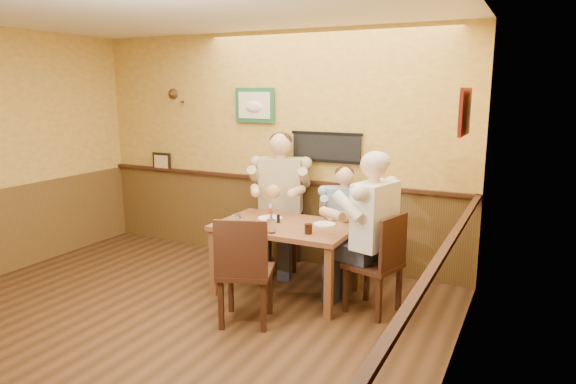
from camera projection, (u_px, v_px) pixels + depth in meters
name	position (u px, v px, depth m)	size (l,w,h in m)	color
room	(151.00, 143.00, 4.19)	(5.02, 5.03, 2.81)	#341F0F
dining_table	(286.00, 232.00, 5.31)	(1.40, 0.90, 0.75)	brown
chair_back_left	(281.00, 225.00, 6.15)	(0.47, 0.47, 1.02)	#3C1F13
chair_back_right	(343.00, 243.00, 5.83)	(0.37, 0.37, 0.81)	#3C1F13
chair_right_end	(373.00, 263.00, 4.89)	(0.45, 0.45, 0.98)	#3C1F13
chair_near_side	(246.00, 269.00, 4.67)	(0.47, 0.47, 1.02)	#3C1F13
diner_tan_shirt	(281.00, 208.00, 6.11)	(0.67, 0.67, 1.46)	tan
diner_blue_polo	(343.00, 228.00, 5.79)	(0.53, 0.53, 1.15)	#7895B4
diner_white_elder	(374.00, 242.00, 4.85)	(0.65, 0.65, 1.40)	silver
water_glass_left	(237.00, 221.00, 5.15)	(0.09, 0.09, 0.14)	white
water_glass_mid	(271.00, 226.00, 4.96)	(0.09, 0.09, 0.13)	silver
cola_tumbler	(308.00, 229.00, 4.93)	(0.07, 0.07, 0.10)	black
hot_sauce_bottle	(270.00, 214.00, 5.35)	(0.04, 0.04, 0.17)	red
salt_shaker	(270.00, 218.00, 5.35)	(0.04, 0.04, 0.09)	white
pepper_shaker	(278.00, 219.00, 5.33)	(0.04, 0.04, 0.09)	black
plate_far_left	(270.00, 218.00, 5.49)	(0.26, 0.26, 0.02)	white
plate_far_right	(325.00, 224.00, 5.25)	(0.23, 0.23, 0.02)	silver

